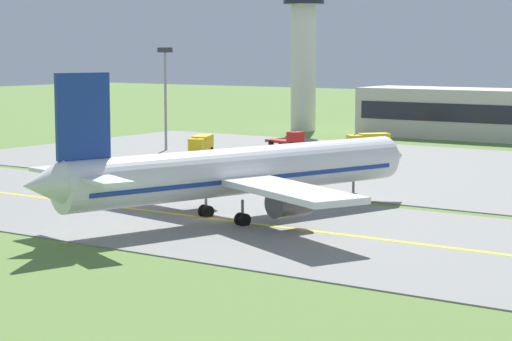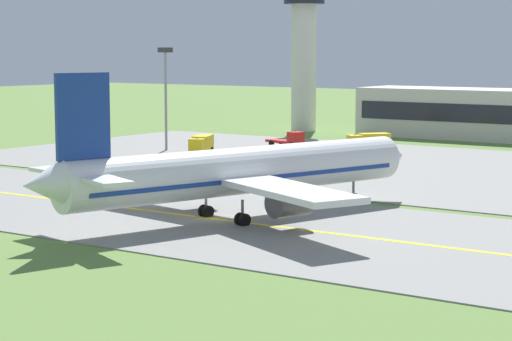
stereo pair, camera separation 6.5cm
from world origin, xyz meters
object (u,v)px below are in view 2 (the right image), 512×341
at_px(service_truck_fuel, 369,141).
at_px(apron_light_mast, 166,85).
at_px(service_truck_baggage, 201,144).
at_px(service_truck_catering, 290,140).
at_px(control_tower, 304,38).
at_px(airplane_lead, 238,172).

xyz_separation_m(service_truck_fuel, apron_light_mast, (-24.57, -15.31, 7.79)).
xyz_separation_m(service_truck_baggage, service_truck_fuel, (17.18, 16.67, 0.00)).
xyz_separation_m(service_truck_catering, control_tower, (-13.74, 25.96, 15.24)).
relative_size(airplane_lead, control_tower, 1.42).
relative_size(service_truck_baggage, apron_light_mast, 0.43).
distance_m(airplane_lead, service_truck_catering, 61.86).
height_order(service_truck_baggage, service_truck_catering, service_truck_baggage).
distance_m(service_truck_catering, control_tower, 33.09).
relative_size(control_tower, apron_light_mast, 1.86).
distance_m(control_tower, apron_light_mast, 40.52).
xyz_separation_m(service_truck_fuel, control_tower, (-26.16, 24.55, 14.89)).
height_order(airplane_lead, apron_light_mast, apron_light_mast).
relative_size(service_truck_baggage, service_truck_fuel, 1.07).
xyz_separation_m(airplane_lead, service_truck_baggage, (-34.24, 39.04, -2.60)).
height_order(airplane_lead, service_truck_baggage, airplane_lead).
height_order(service_truck_catering, apron_light_mast, apron_light_mast).
relative_size(service_truck_catering, apron_light_mast, 0.46).
xyz_separation_m(control_tower, apron_light_mast, (1.59, -39.86, -7.10)).
bearing_deg(apron_light_mast, service_truck_catering, 48.84).
bearing_deg(control_tower, airplane_lead, -61.70).
distance_m(service_truck_fuel, apron_light_mast, 29.98).
distance_m(airplane_lead, service_truck_fuel, 58.32).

